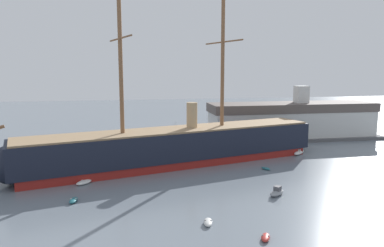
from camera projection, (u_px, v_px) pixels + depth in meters
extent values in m
cube|color=maroon|center=(176.00, 161.00, 72.58)|extent=(58.21, 23.57, 1.51)
cube|color=black|center=(175.00, 144.00, 72.06)|extent=(60.63, 24.56, 5.39)
ellipsoid|color=black|center=(21.00, 163.00, 60.31)|extent=(12.62, 10.71, 6.90)
ellipsoid|color=black|center=(286.00, 136.00, 84.04)|extent=(12.62, 10.71, 6.90)
cube|color=#9E7F5B|center=(175.00, 130.00, 71.63)|extent=(59.28, 23.54, 0.32)
cylinder|color=brown|center=(120.00, 58.00, 65.03)|extent=(0.75, 0.75, 28.03)
cylinder|color=brown|center=(120.00, 38.00, 64.52)|extent=(4.09, 14.06, 0.30)
cylinder|color=brown|center=(223.00, 59.00, 74.06)|extent=(0.75, 0.75, 28.03)
cylinder|color=brown|center=(223.00, 42.00, 73.55)|extent=(4.09, 14.06, 0.30)
cylinder|color=tan|center=(192.00, 116.00, 72.80)|extent=(2.16, 2.16, 5.39)
ellipsoid|color=#B22D28|center=(266.00, 237.00, 40.83)|extent=(1.84, 2.37, 0.52)
cube|color=#4C4C51|center=(266.00, 236.00, 40.80)|extent=(0.81, 0.55, 0.08)
ellipsoid|color=silver|center=(208.00, 222.00, 44.78)|extent=(1.58, 2.58, 0.57)
cube|color=#4C4C51|center=(208.00, 221.00, 44.75)|extent=(0.92, 0.42, 0.09)
ellipsoid|color=#236670|center=(73.00, 200.00, 52.22)|extent=(1.41, 2.48, 0.55)
cube|color=beige|center=(73.00, 199.00, 52.19)|extent=(0.89, 0.36, 0.08)
ellipsoid|color=gray|center=(277.00, 193.00, 55.01)|extent=(3.43, 3.17, 0.77)
cube|color=#4C4C51|center=(278.00, 189.00, 55.09)|extent=(1.35, 1.34, 0.77)
ellipsoid|color=silver|center=(84.00, 182.00, 60.22)|extent=(2.99, 2.97, 0.69)
cube|color=beige|center=(84.00, 181.00, 60.19)|extent=(0.95, 0.97, 0.11)
ellipsoid|color=#236670|center=(266.00, 169.00, 68.90)|extent=(1.69, 2.17, 0.47)
cube|color=#4C4C51|center=(266.00, 168.00, 68.87)|extent=(0.74, 0.50, 0.07)
ellipsoid|color=gold|center=(39.00, 160.00, 74.93)|extent=(3.10, 3.22, 0.74)
cube|color=#4C4C51|center=(38.00, 157.00, 74.97)|extent=(1.28, 1.29, 0.74)
ellipsoid|color=silver|center=(299.00, 152.00, 81.26)|extent=(4.55, 4.54, 0.94)
cube|color=#B2ADA3|center=(299.00, 150.00, 80.98)|extent=(1.45, 1.45, 0.49)
cylinder|color=silver|center=(300.00, 138.00, 80.99)|extent=(0.12, 0.12, 5.68)
ellipsoid|color=#1E284C|center=(175.00, 143.00, 90.93)|extent=(3.57, 4.48, 0.85)
cube|color=#4C4C51|center=(174.00, 141.00, 91.02)|extent=(1.23, 1.34, 0.45)
cylinder|color=silver|center=(175.00, 132.00, 90.34)|extent=(0.11, 0.11, 5.15)
cube|color=#565659|center=(291.00, 137.00, 99.59)|extent=(48.86, 12.76, 0.80)
cube|color=silver|center=(292.00, 123.00, 99.03)|extent=(44.42, 10.63, 6.67)
cube|color=#5B514C|center=(292.00, 107.00, 98.35)|extent=(45.31, 10.84, 2.31)
cube|color=silver|center=(301.00, 94.00, 98.27)|extent=(3.20, 3.20, 4.54)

